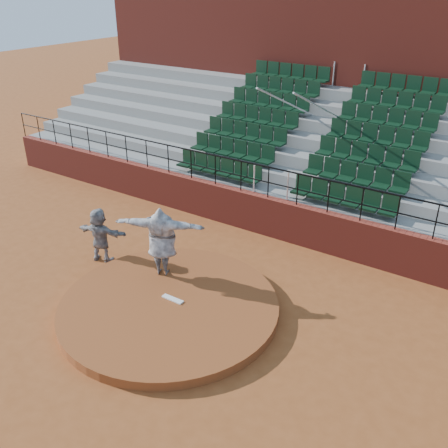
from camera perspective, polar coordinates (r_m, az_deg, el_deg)
The scene contains 9 objects.
ground at distance 12.84m, azimuth -6.26°, elevation -9.81°, with size 90.00×90.00×0.00m, color brown.
pitchers_mound at distance 12.77m, azimuth -6.29°, elevation -9.36°, with size 5.50×5.50×0.25m, color brown.
pitching_rubber at distance 12.78m, azimuth -5.89°, elevation -8.52°, with size 0.60×0.15×0.03m, color white.
boundary_wall at distance 16.07m, azimuth 4.93°, elevation 0.95°, with size 24.00×0.30×1.30m, color maroon.
wall_railing at distance 15.53m, azimuth 5.12°, elevation 5.54°, with size 24.04×0.05×1.03m.
seating_deck at distance 18.83m, azimuth 10.46°, elevation 7.14°, with size 24.00×5.97×4.63m.
press_box_facade at distance 21.88m, azimuth 15.31°, elevation 15.12°, with size 24.00×3.00×7.10m, color maroon.
pitcher at distance 13.40m, azimuth -7.14°, elevation -1.94°, with size 2.41×0.66×1.96m, color black.
fielder at distance 14.90m, azimuth -13.98°, elevation -1.23°, with size 1.54×0.49×1.66m, color black.
Camera 1 is at (6.81, -7.79, 7.61)m, focal length 40.00 mm.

